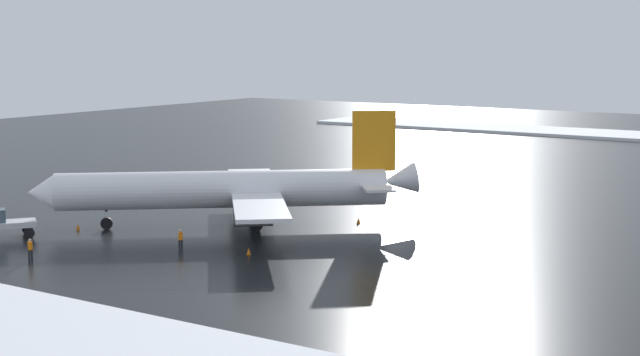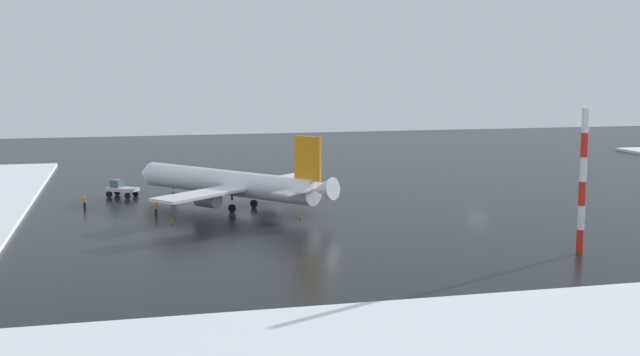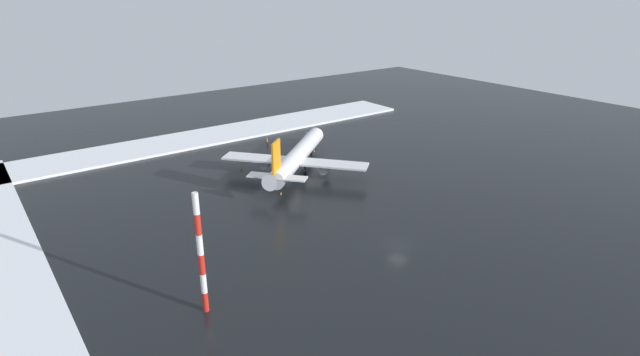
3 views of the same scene
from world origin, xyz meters
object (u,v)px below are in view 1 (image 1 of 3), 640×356
ground_crew_by_nose_gear (181,238)px  ground_crew_mid_apron (30,248)px  traffic_cone_near_nose (78,227)px  traffic_cone_wingtip_side (249,251)px  traffic_cone_mid_line (358,221)px  airplane_foreground_jet (232,189)px  pushback_tug (5,223)px

ground_crew_by_nose_gear → ground_crew_mid_apron: bearing=88.1°
ground_crew_mid_apron → traffic_cone_near_nose: (10.44, 6.06, -0.70)m
traffic_cone_wingtip_side → traffic_cone_near_nose: bearing=91.4°
traffic_cone_mid_line → traffic_cone_wingtip_side: bearing=178.2°
airplane_foreground_jet → traffic_cone_mid_line: bearing=-178.9°
traffic_cone_near_nose → traffic_cone_wingtip_side: 18.76m
airplane_foreground_jet → ground_crew_by_nose_gear: 10.72m
traffic_cone_near_nose → traffic_cone_wingtip_side: bearing=-88.6°
ground_crew_by_nose_gear → pushback_tug: bearing=51.8°
pushback_tug → traffic_cone_near_nose: bearing=-169.4°
traffic_cone_near_nose → airplane_foreground_jet: bearing=-50.1°
airplane_foreground_jet → traffic_cone_near_nose: bearing=0.1°
airplane_foreground_jet → ground_crew_by_nose_gear: airplane_foreground_jet is taller
airplane_foreground_jet → traffic_cone_wingtip_side: airplane_foreground_jet is taller
pushback_tug → traffic_cone_mid_line: size_ratio=9.13×
ground_crew_mid_apron → traffic_cone_wingtip_side: size_ratio=3.11×
airplane_foreground_jet → ground_crew_mid_apron: bearing=37.2°
ground_crew_mid_apron → traffic_cone_wingtip_side: bearing=-109.7°
traffic_cone_near_nose → traffic_cone_wingtip_side: (0.47, -18.75, 0.00)m
ground_crew_by_nose_gear → traffic_cone_near_nose: bearing=30.6°
traffic_cone_wingtip_side → traffic_cone_mid_line: bearing=-1.8°
traffic_cone_mid_line → ground_crew_by_nose_gear: bearing=161.1°
airplane_foreground_jet → traffic_cone_mid_line: size_ratio=52.66×
pushback_tug → traffic_cone_wingtip_side: (6.20, -21.42, -1.01)m
ground_crew_by_nose_gear → traffic_cone_wingtip_side: bearing=-126.3°
traffic_cone_mid_line → traffic_cone_wingtip_side: same height
ground_crew_by_nose_gear → ground_crew_mid_apron: 11.61m
traffic_cone_wingtip_side → ground_crew_mid_apron: bearing=130.7°
traffic_cone_near_nose → ground_crew_by_nose_gear: bearing=-95.6°
pushback_tug → traffic_cone_near_nose: 6.40m
pushback_tug → traffic_cone_mid_line: pushback_tug is taller
pushback_tug → traffic_cone_wingtip_side: 22.32m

